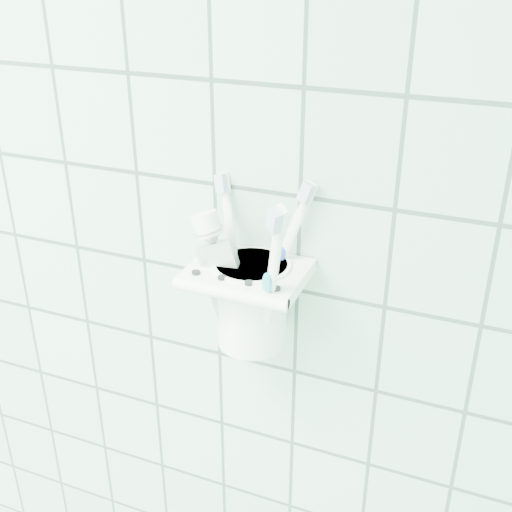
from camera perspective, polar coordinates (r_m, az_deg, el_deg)
The scene contains 6 objects.
holder_bracket at distance 0.69m, azimuth -0.70°, elevation -1.63°, with size 0.13×0.10×0.04m.
cup at distance 0.71m, azimuth -0.38°, elevation -3.95°, with size 0.09×0.09×0.10m.
toothbrush_pink at distance 0.69m, azimuth -1.22°, elevation -0.58°, with size 0.05×0.05×0.18m.
toothbrush_blue at distance 0.70m, azimuth -0.33°, elevation 0.21°, with size 0.06×0.03×0.19m.
toothbrush_orange at distance 0.67m, azimuth 0.67°, elevation -0.35°, with size 0.05×0.07×0.20m.
toothpaste_tube at distance 0.67m, azimuth -0.99°, elevation -1.55°, with size 0.08×0.04×0.17m.
Camera 1 is at (0.90, 0.59, 1.61)m, focal length 45.00 mm.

